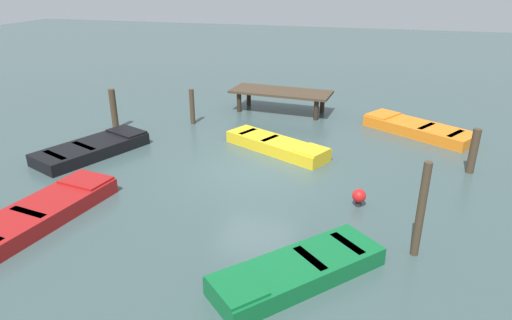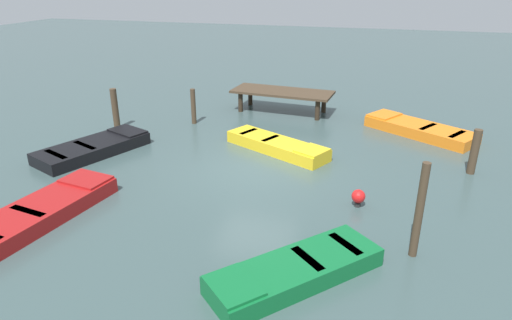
{
  "view_description": "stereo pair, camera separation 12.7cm",
  "coord_description": "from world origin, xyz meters",
  "px_view_note": "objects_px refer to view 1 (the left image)",
  "views": [
    {
      "loc": [
        3.42,
        -12.25,
        5.7
      ],
      "look_at": [
        0.0,
        0.0,
        0.35
      ],
      "focal_mm": 31.43,
      "sensor_mm": 36.0,
      "label": 1
    },
    {
      "loc": [
        3.54,
        -12.22,
        5.7
      ],
      "look_at": [
        0.0,
        0.0,
        0.35
      ],
      "focal_mm": 31.43,
      "sensor_mm": 36.0,
      "label": 2
    }
  ],
  "objects_px": {
    "mooring_piling_mid_right": "(114,109)",
    "mooring_piling_near_right": "(421,210)",
    "dock_segment": "(281,94)",
    "rowboat_orange": "(417,128)",
    "marker_buoy": "(359,196)",
    "rowboat_red": "(41,212)",
    "rowboat_black": "(93,148)",
    "mooring_piling_far_left": "(473,151)",
    "rowboat_green": "(297,270)",
    "mooring_piling_far_right": "(192,107)",
    "rowboat_yellow": "(277,145)"
  },
  "relations": [
    {
      "from": "mooring_piling_mid_right",
      "to": "marker_buoy",
      "type": "xyz_separation_m",
      "value": [
        9.6,
        -3.86,
        -0.51
      ]
    },
    {
      "from": "rowboat_red",
      "to": "rowboat_orange",
      "type": "distance_m",
      "value": 13.15
    },
    {
      "from": "dock_segment",
      "to": "mooring_piling_mid_right",
      "type": "xyz_separation_m",
      "value": [
        -5.72,
        -4.02,
        -0.03
      ]
    },
    {
      "from": "mooring_piling_near_right",
      "to": "mooring_piling_far_left",
      "type": "xyz_separation_m",
      "value": [
        1.84,
        5.02,
        -0.39
      ]
    },
    {
      "from": "mooring_piling_far_left",
      "to": "marker_buoy",
      "type": "height_order",
      "value": "mooring_piling_far_left"
    },
    {
      "from": "dock_segment",
      "to": "mooring_piling_far_right",
      "type": "distance_m",
      "value": 4.01
    },
    {
      "from": "rowboat_black",
      "to": "marker_buoy",
      "type": "xyz_separation_m",
      "value": [
        8.9,
        -1.31,
        0.07
      ]
    },
    {
      "from": "dock_segment",
      "to": "rowboat_green",
      "type": "xyz_separation_m",
      "value": [
        2.9,
        -11.33,
        -0.61
      ]
    },
    {
      "from": "mooring_piling_mid_right",
      "to": "rowboat_orange",
      "type": "bearing_deg",
      "value": 12.75
    },
    {
      "from": "mooring_piling_far_right",
      "to": "mooring_piling_near_right",
      "type": "bearing_deg",
      "value": -41.05
    },
    {
      "from": "rowboat_red",
      "to": "marker_buoy",
      "type": "bearing_deg",
      "value": -60.34
    },
    {
      "from": "marker_buoy",
      "to": "rowboat_orange",
      "type": "bearing_deg",
      "value": 74.55
    },
    {
      "from": "mooring_piling_near_right",
      "to": "mooring_piling_far_right",
      "type": "distance_m",
      "value": 10.98
    },
    {
      "from": "marker_buoy",
      "to": "rowboat_red",
      "type": "bearing_deg",
      "value": -159.33
    },
    {
      "from": "dock_segment",
      "to": "rowboat_yellow",
      "type": "xyz_separation_m",
      "value": [
        0.92,
        -4.64,
        -0.61
      ]
    },
    {
      "from": "mooring_piling_near_right",
      "to": "marker_buoy",
      "type": "distance_m",
      "value": 2.45
    },
    {
      "from": "mooring_piling_far_left",
      "to": "marker_buoy",
      "type": "xyz_separation_m",
      "value": [
        -3.16,
        -3.12,
        -0.42
      ]
    },
    {
      "from": "mooring_piling_near_right",
      "to": "marker_buoy",
      "type": "xyz_separation_m",
      "value": [
        -1.32,
        1.9,
        -0.81
      ]
    },
    {
      "from": "rowboat_green",
      "to": "mooring_piling_mid_right",
      "type": "height_order",
      "value": "mooring_piling_mid_right"
    },
    {
      "from": "rowboat_green",
      "to": "mooring_piling_far_left",
      "type": "distance_m",
      "value": 7.78
    },
    {
      "from": "mooring_piling_mid_right",
      "to": "mooring_piling_near_right",
      "type": "bearing_deg",
      "value": -27.79
    },
    {
      "from": "dock_segment",
      "to": "mooring_piling_near_right",
      "type": "bearing_deg",
      "value": -57.21
    },
    {
      "from": "mooring_piling_far_left",
      "to": "mooring_piling_mid_right",
      "type": "distance_m",
      "value": 12.79
    },
    {
      "from": "dock_segment",
      "to": "rowboat_green",
      "type": "bearing_deg",
      "value": -70.87
    },
    {
      "from": "mooring_piling_near_right",
      "to": "mooring_piling_far_right",
      "type": "xyz_separation_m",
      "value": [
        -8.27,
        7.21,
        -0.38
      ]
    },
    {
      "from": "rowboat_yellow",
      "to": "marker_buoy",
      "type": "bearing_deg",
      "value": -20.78
    },
    {
      "from": "mooring_piling_near_right",
      "to": "rowboat_yellow",
      "type": "bearing_deg",
      "value": 129.79
    },
    {
      "from": "rowboat_green",
      "to": "rowboat_black",
      "type": "height_order",
      "value": "same"
    },
    {
      "from": "rowboat_red",
      "to": "mooring_piling_far_right",
      "type": "distance_m",
      "value": 8.19
    },
    {
      "from": "rowboat_red",
      "to": "rowboat_orange",
      "type": "relative_size",
      "value": 1.02
    },
    {
      "from": "rowboat_black",
      "to": "mooring_piling_far_right",
      "type": "distance_m",
      "value": 4.47
    },
    {
      "from": "rowboat_red",
      "to": "marker_buoy",
      "type": "height_order",
      "value": "marker_buoy"
    },
    {
      "from": "marker_buoy",
      "to": "rowboat_black",
      "type": "bearing_deg",
      "value": 171.65
    },
    {
      "from": "rowboat_red",
      "to": "rowboat_black",
      "type": "relative_size",
      "value": 1.06
    },
    {
      "from": "mooring_piling_far_right",
      "to": "mooring_piling_far_left",
      "type": "bearing_deg",
      "value": -12.19
    },
    {
      "from": "mooring_piling_far_right",
      "to": "marker_buoy",
      "type": "bearing_deg",
      "value": -37.34
    },
    {
      "from": "mooring_piling_far_left",
      "to": "rowboat_yellow",
      "type": "bearing_deg",
      "value": 178.84
    },
    {
      "from": "rowboat_black",
      "to": "rowboat_red",
      "type": "bearing_deg",
      "value": -139.85
    },
    {
      "from": "rowboat_black",
      "to": "mooring_piling_far_left",
      "type": "height_order",
      "value": "mooring_piling_far_left"
    },
    {
      "from": "dock_segment",
      "to": "rowboat_black",
      "type": "bearing_deg",
      "value": -122.59
    },
    {
      "from": "rowboat_green",
      "to": "mooring_piling_far_left",
      "type": "relative_size",
      "value": 2.48
    },
    {
      "from": "mooring_piling_near_right",
      "to": "dock_segment",
      "type": "bearing_deg",
      "value": 118.02
    },
    {
      "from": "mooring_piling_near_right",
      "to": "mooring_piling_far_right",
      "type": "bearing_deg",
      "value": 138.95
    },
    {
      "from": "rowboat_red",
      "to": "rowboat_black",
      "type": "height_order",
      "value": "same"
    },
    {
      "from": "dock_segment",
      "to": "marker_buoy",
      "type": "relative_size",
      "value": 9.26
    },
    {
      "from": "rowboat_black",
      "to": "mooring_piling_near_right",
      "type": "relative_size",
      "value": 1.82
    },
    {
      "from": "dock_segment",
      "to": "rowboat_black",
      "type": "height_order",
      "value": "dock_segment"
    },
    {
      "from": "rowboat_green",
      "to": "rowboat_red",
      "type": "relative_size",
      "value": 0.82
    },
    {
      "from": "dock_segment",
      "to": "rowboat_orange",
      "type": "distance_m",
      "value": 5.87
    },
    {
      "from": "rowboat_orange",
      "to": "mooring_piling_mid_right",
      "type": "height_order",
      "value": "mooring_piling_mid_right"
    }
  ]
}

